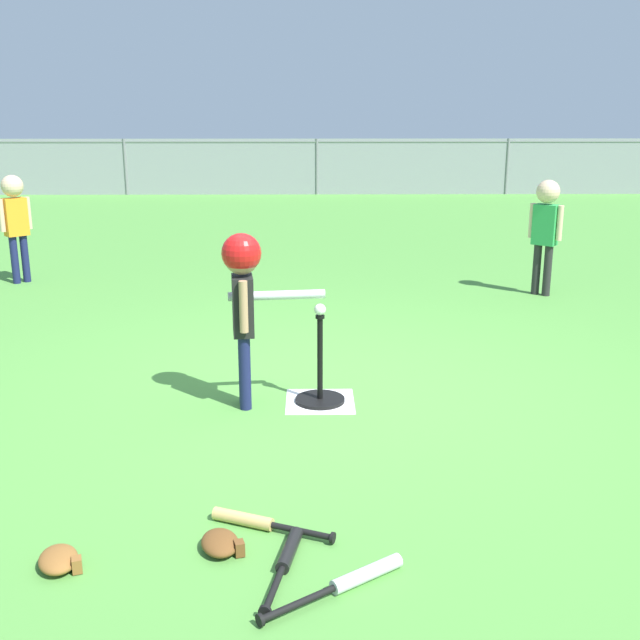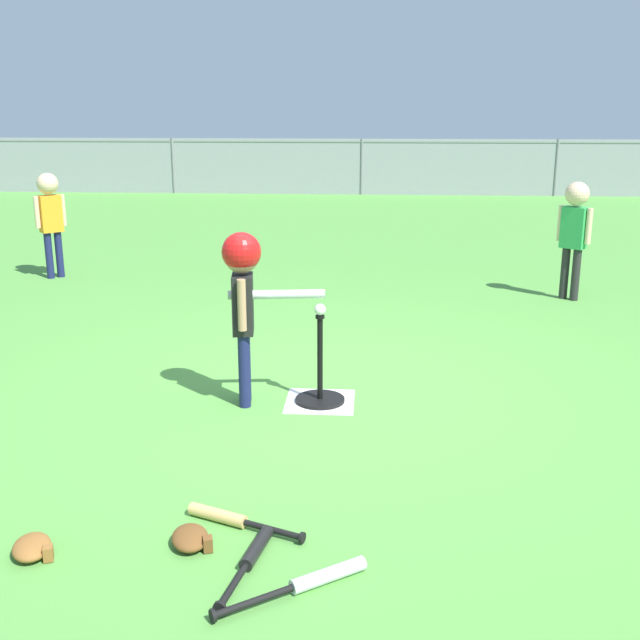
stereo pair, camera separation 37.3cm
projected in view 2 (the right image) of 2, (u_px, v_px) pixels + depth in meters
The scene contains 13 objects.
ground_plane at pixel (334, 393), 5.15m from camera, with size 60.00×60.00×0.00m, color #51933D.
home_plate at pixel (320, 401), 5.00m from camera, with size 0.44×0.44×0.01m, color white.
batting_tee at pixel (320, 389), 4.98m from camera, with size 0.32×0.32×0.58m.
baseball_on_tee at pixel (320, 310), 4.84m from camera, with size 0.07×0.07×0.07m, color white.
batter_child at pixel (244, 284), 4.77m from camera, with size 0.63×0.32×1.11m.
fielder_near_left at pixel (50, 211), 8.37m from camera, with size 0.27×0.25×1.14m.
fielder_near_right at pixel (575, 225), 7.42m from camera, with size 0.28×0.25×1.15m.
spare_bat_silver at pixel (313, 580), 3.08m from camera, with size 0.59×0.43×0.06m.
spare_bat_wood at pixel (229, 518), 3.54m from camera, with size 0.57×0.27×0.06m.
spare_bat_black at pixel (252, 556), 3.25m from camera, with size 0.17×0.57×0.06m.
glove_by_plate at pixel (32, 547), 3.30m from camera, with size 0.23×0.26×0.07m.
glove_near_bats at pixel (191, 538), 3.37m from camera, with size 0.22×0.26×0.07m.
outfield_fence at pixel (362, 165), 16.15m from camera, with size 16.06×0.06×1.15m.
Camera 2 is at (0.23, -4.82, 1.86)m, focal length 43.44 mm.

